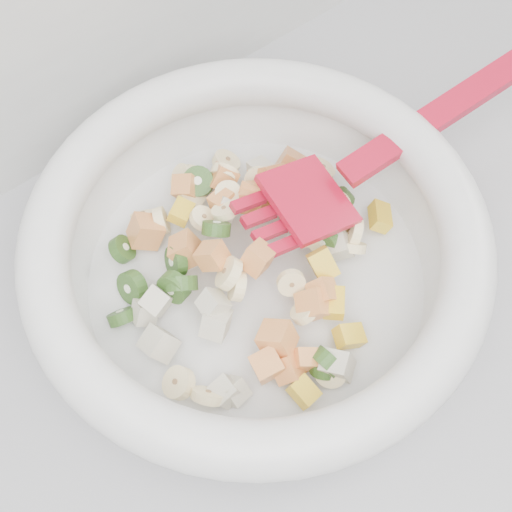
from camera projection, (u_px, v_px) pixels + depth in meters
counter at (346, 401)px, 0.96m from camera, size 2.00×0.60×0.90m
mixing_bowl at (257, 250)px, 0.51m from camera, size 0.51×0.36×0.12m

